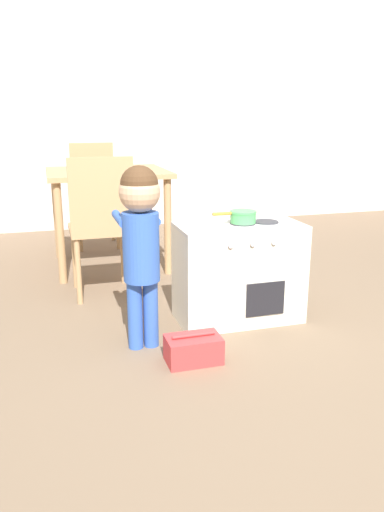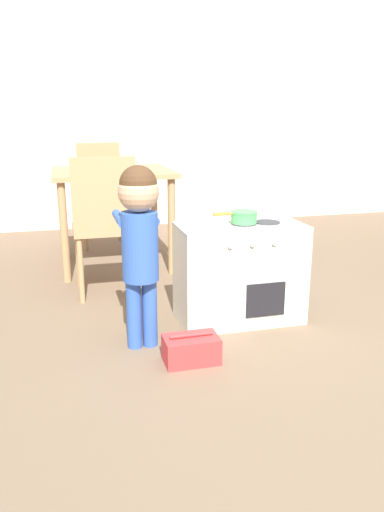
# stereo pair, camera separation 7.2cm
# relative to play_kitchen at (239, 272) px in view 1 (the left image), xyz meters

# --- Properties ---
(ground_plane) EXTENTS (16.00, 16.00, 0.00)m
(ground_plane) POSITION_rel_play_kitchen_xyz_m (-0.05, -0.92, -0.29)
(ground_plane) COLOR brown
(wall_back) EXTENTS (10.00, 0.06, 2.60)m
(wall_back) POSITION_rel_play_kitchen_xyz_m (-0.05, 2.80, 1.01)
(wall_back) COLOR beige
(wall_back) RESTS_ON ground_plane
(play_kitchen) EXTENTS (0.71, 0.37, 0.58)m
(play_kitchen) POSITION_rel_play_kitchen_xyz_m (0.00, 0.00, 0.00)
(play_kitchen) COLOR silver
(play_kitchen) RESTS_ON ground_plane
(toy_pot) EXTENTS (0.26, 0.15, 0.07)m
(toy_pot) POSITION_rel_play_kitchen_xyz_m (0.01, 0.00, 0.33)
(toy_pot) COLOR #4CAD5B
(toy_pot) RESTS_ON play_kitchen
(child_figure) EXTENTS (0.21, 0.37, 0.94)m
(child_figure) POSITION_rel_play_kitchen_xyz_m (-0.61, -0.21, 0.34)
(child_figure) COLOR #335BB7
(child_figure) RESTS_ON ground_plane
(toy_basket) EXTENTS (0.27, 0.16, 0.15)m
(toy_basket) POSITION_rel_play_kitchen_xyz_m (-0.41, -0.44, -0.22)
(toy_basket) COLOR #D13838
(toy_basket) RESTS_ON ground_plane
(dining_table) EXTENTS (0.90, 0.82, 0.76)m
(dining_table) POSITION_rel_play_kitchen_xyz_m (-0.57, 1.32, 0.36)
(dining_table) COLOR tan
(dining_table) RESTS_ON ground_plane
(dining_chair_near) EXTENTS (0.40, 0.40, 0.93)m
(dining_chair_near) POSITION_rel_play_kitchen_xyz_m (-0.71, 0.61, 0.21)
(dining_chair_near) COLOR tan
(dining_chair_near) RESTS_ON ground_plane
(dining_chair_far) EXTENTS (0.40, 0.40, 0.93)m
(dining_chair_far) POSITION_rel_play_kitchen_xyz_m (-0.61, 2.07, 0.21)
(dining_chair_far) COLOR tan
(dining_chair_far) RESTS_ON ground_plane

